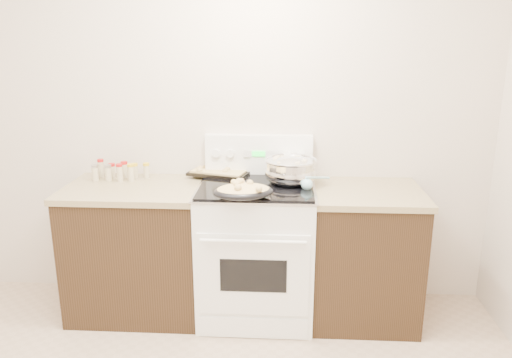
{
  "coord_description": "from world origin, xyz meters",
  "views": [
    {
      "loc": [
        0.53,
        -1.74,
        1.89
      ],
      "look_at": [
        0.35,
        1.37,
        1.0
      ],
      "focal_mm": 35.0,
      "sensor_mm": 36.0,
      "label": 1
    }
  ],
  "objects": [
    {
      "name": "mixing_bowl",
      "position": [
        0.58,
        1.5,
        1.03
      ],
      "size": [
        0.36,
        0.36,
        0.21
      ],
      "color": "silver",
      "rests_on": "kitchen_range"
    },
    {
      "name": "wooden_spoon",
      "position": [
        0.25,
        1.38,
        0.95
      ],
      "size": [
        0.08,
        0.27,
        0.04
      ],
      "color": "#AC7B4E",
      "rests_on": "kitchen_range"
    },
    {
      "name": "baking_sheet",
      "position": [
        0.07,
        1.7,
        0.96
      ],
      "size": [
        0.48,
        0.39,
        0.06
      ],
      "color": "black",
      "rests_on": "kitchen_range"
    },
    {
      "name": "spice_jars",
      "position": [
        -0.63,
        1.59,
        0.98
      ],
      "size": [
        0.38,
        0.15,
        0.13
      ],
      "color": "#BFB28C",
      "rests_on": "counter_left"
    },
    {
      "name": "kitchen_range",
      "position": [
        0.35,
        1.42,
        0.49
      ],
      "size": [
        0.78,
        0.73,
        1.22
      ],
      "color": "white",
      "rests_on": "ground"
    },
    {
      "name": "counter_left",
      "position": [
        -0.48,
        1.43,
        0.46
      ],
      "size": [
        0.93,
        0.67,
        0.92
      ],
      "color": "black",
      "rests_on": "ground"
    },
    {
      "name": "roasting_pan",
      "position": [
        0.28,
        1.14,
        0.99
      ],
      "size": [
        0.41,
        0.33,
        0.11
      ],
      "color": "black",
      "rests_on": "kitchen_range"
    },
    {
      "name": "room_shell",
      "position": [
        0.0,
        0.0,
        1.7
      ],
      "size": [
        4.1,
        3.6,
        2.75
      ],
      "color": "beige",
      "rests_on": "ground"
    },
    {
      "name": "blue_ladle",
      "position": [
        0.69,
        1.37,
        0.98
      ],
      "size": [
        0.2,
        0.22,
        0.1
      ],
      "color": "#97CFE1",
      "rests_on": "kitchen_range"
    },
    {
      "name": "counter_right",
      "position": [
        1.08,
        1.43,
        0.46
      ],
      "size": [
        0.73,
        0.67,
        0.92
      ],
      "color": "black",
      "rests_on": "ground"
    }
  ]
}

